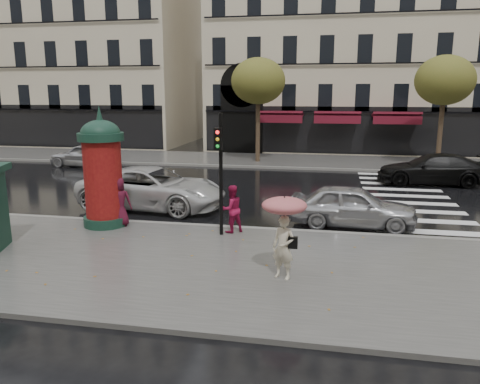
% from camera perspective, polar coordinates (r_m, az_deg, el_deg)
% --- Properties ---
extents(ground, '(160.00, 160.00, 0.00)m').
position_cam_1_polar(ground, '(12.84, -1.31, -8.59)').
color(ground, black).
rests_on(ground, ground).
extents(near_sidewalk, '(90.00, 7.00, 0.12)m').
position_cam_1_polar(near_sidewalk, '(12.37, -1.81, -9.13)').
color(near_sidewalk, '#474744').
rests_on(near_sidewalk, ground).
extents(far_sidewalk, '(90.00, 6.00, 0.12)m').
position_cam_1_polar(far_sidewalk, '(31.17, 6.08, 3.80)').
color(far_sidewalk, '#474744').
rests_on(far_sidewalk, ground).
extents(near_kerb, '(90.00, 0.25, 0.14)m').
position_cam_1_polar(near_kerb, '(15.61, 1.01, -4.52)').
color(near_kerb, slate).
rests_on(near_kerb, ground).
extents(far_kerb, '(90.00, 0.25, 0.14)m').
position_cam_1_polar(far_kerb, '(28.21, 5.56, 2.95)').
color(far_kerb, slate).
rests_on(far_kerb, ground).
extents(zebra_crossing, '(3.60, 11.75, 0.01)m').
position_cam_1_polar(zebra_crossing, '(22.09, 19.61, -0.44)').
color(zebra_crossing, silver).
rests_on(zebra_crossing, ground).
extents(bldg_far_corner, '(26.00, 14.00, 22.90)m').
position_cam_1_polar(bldg_far_corner, '(42.42, 16.51, 20.84)').
color(bldg_far_corner, '#B7A88C').
rests_on(bldg_far_corner, ground).
extents(bldg_far_left, '(24.00, 14.00, 22.90)m').
position_cam_1_polar(bldg_far_left, '(48.89, -20.60, 19.36)').
color(bldg_far_left, '#B7A88C').
rests_on(bldg_far_left, ground).
extents(tree_far_left, '(3.40, 3.40, 6.64)m').
position_cam_1_polar(tree_far_left, '(30.09, 2.24, 13.32)').
color(tree_far_left, '#38281C').
rests_on(tree_far_left, ground).
extents(tree_far_right, '(3.40, 3.40, 6.64)m').
position_cam_1_polar(tree_far_right, '(30.44, 23.69, 12.32)').
color(tree_far_right, '#38281C').
rests_on(tree_far_right, ground).
extents(woman_umbrella, '(1.07, 1.07, 2.06)m').
position_cam_1_polar(woman_umbrella, '(11.14, 5.39, -3.88)').
color(woman_umbrella, beige).
rests_on(woman_umbrella, near_sidewalk).
extents(woman_red, '(0.94, 0.92, 1.53)m').
position_cam_1_polar(woman_red, '(14.91, -1.04, -2.07)').
color(woman_red, maroon).
rests_on(woman_red, near_sidewalk).
extents(man_burgundy, '(0.89, 0.67, 1.66)m').
position_cam_1_polar(man_burgundy, '(16.11, -14.52, -1.15)').
color(man_burgundy, '#4B0F21').
rests_on(man_burgundy, near_sidewalk).
extents(morris_column, '(1.48, 1.48, 3.99)m').
position_cam_1_polar(morris_column, '(16.13, -16.40, 2.68)').
color(morris_column, '#143427').
rests_on(morris_column, near_sidewalk).
extents(traffic_light, '(0.25, 0.36, 3.79)m').
position_cam_1_polar(traffic_light, '(14.30, -2.45, 3.58)').
color(traffic_light, black).
rests_on(traffic_light, near_sidewalk).
extents(car_silver, '(4.30, 1.88, 1.44)m').
position_cam_1_polar(car_silver, '(16.44, 13.57, -1.66)').
color(car_silver, '#B0B1B6').
rests_on(car_silver, ground).
extents(car_white, '(6.09, 3.28, 1.62)m').
position_cam_1_polar(car_white, '(18.82, -10.64, 0.48)').
color(car_white, silver).
rests_on(car_white, ground).
extents(car_black, '(5.27, 2.18, 1.52)m').
position_cam_1_polar(car_black, '(25.23, 22.38, 2.60)').
color(car_black, black).
rests_on(car_black, ground).
extents(car_far_silver, '(4.45, 2.17, 1.46)m').
position_cam_1_polar(car_far_silver, '(30.39, -18.41, 4.31)').
color(car_far_silver, '#B8B9BE').
rests_on(car_far_silver, ground).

